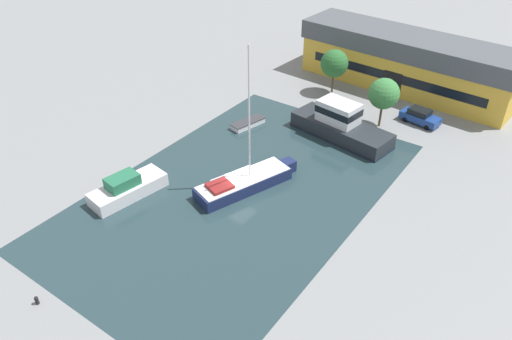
{
  "coord_description": "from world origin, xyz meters",
  "views": [
    {
      "loc": [
        22.98,
        -29.56,
        27.8
      ],
      "look_at": [
        0.0,
        2.68,
        1.0
      ],
      "focal_mm": 35.0,
      "sensor_mm": 36.0,
      "label": 1
    }
  ],
  "objects_px": {
    "quay_tree_near_building": "(334,64)",
    "motor_cruiser": "(340,125)",
    "sailboat_moored": "(245,182)",
    "cabin_boat": "(127,188)",
    "small_dinghy": "(248,123)",
    "warehouse_building": "(407,62)",
    "parked_car": "(420,116)",
    "quay_tree_by_water": "(384,94)"
  },
  "relations": [
    {
      "from": "warehouse_building",
      "to": "cabin_boat",
      "type": "height_order",
      "value": "warehouse_building"
    },
    {
      "from": "quay_tree_by_water",
      "to": "small_dinghy",
      "type": "distance_m",
      "value": 15.45
    },
    {
      "from": "small_dinghy",
      "to": "quay_tree_by_water",
      "type": "bearing_deg",
      "value": -131.13
    },
    {
      "from": "quay_tree_near_building",
      "to": "motor_cruiser",
      "type": "bearing_deg",
      "value": -57.53
    },
    {
      "from": "warehouse_building",
      "to": "quay_tree_by_water",
      "type": "height_order",
      "value": "warehouse_building"
    },
    {
      "from": "warehouse_building",
      "to": "parked_car",
      "type": "relative_size",
      "value": 6.07
    },
    {
      "from": "motor_cruiser",
      "to": "small_dinghy",
      "type": "height_order",
      "value": "motor_cruiser"
    },
    {
      "from": "quay_tree_near_building",
      "to": "parked_car",
      "type": "relative_size",
      "value": 1.21
    },
    {
      "from": "warehouse_building",
      "to": "quay_tree_near_building",
      "type": "height_order",
      "value": "warehouse_building"
    },
    {
      "from": "quay_tree_near_building",
      "to": "warehouse_building",
      "type": "bearing_deg",
      "value": 45.02
    },
    {
      "from": "parked_car",
      "to": "motor_cruiser",
      "type": "xyz_separation_m",
      "value": [
        -6.09,
        -8.03,
        0.58
      ]
    },
    {
      "from": "cabin_boat",
      "to": "sailboat_moored",
      "type": "bearing_deg",
      "value": 51.09
    },
    {
      "from": "quay_tree_by_water",
      "to": "small_dinghy",
      "type": "relative_size",
      "value": 1.3
    },
    {
      "from": "parked_car",
      "to": "warehouse_building",
      "type": "bearing_deg",
      "value": -138.5
    },
    {
      "from": "quay_tree_near_building",
      "to": "small_dinghy",
      "type": "height_order",
      "value": "quay_tree_near_building"
    },
    {
      "from": "quay_tree_by_water",
      "to": "sailboat_moored",
      "type": "xyz_separation_m",
      "value": [
        -5.3,
        -18.61,
        -3.3
      ]
    },
    {
      "from": "warehouse_building",
      "to": "parked_car",
      "type": "height_order",
      "value": "warehouse_building"
    },
    {
      "from": "quay_tree_by_water",
      "to": "motor_cruiser",
      "type": "distance_m",
      "value": 6.0
    },
    {
      "from": "quay_tree_by_water",
      "to": "motor_cruiser",
      "type": "xyz_separation_m",
      "value": [
        -2.62,
        -4.75,
        -2.58
      ]
    },
    {
      "from": "quay_tree_near_building",
      "to": "cabin_boat",
      "type": "bearing_deg",
      "value": -98.81
    },
    {
      "from": "sailboat_moored",
      "to": "cabin_boat",
      "type": "height_order",
      "value": "sailboat_moored"
    },
    {
      "from": "parked_car",
      "to": "quay_tree_by_water",
      "type": "bearing_deg",
      "value": -37.58
    },
    {
      "from": "motor_cruiser",
      "to": "cabin_boat",
      "type": "height_order",
      "value": "motor_cruiser"
    },
    {
      "from": "motor_cruiser",
      "to": "parked_car",
      "type": "bearing_deg",
      "value": -28.53
    },
    {
      "from": "warehouse_building",
      "to": "motor_cruiser",
      "type": "relative_size",
      "value": 2.4
    },
    {
      "from": "quay_tree_by_water",
      "to": "parked_car",
      "type": "relative_size",
      "value": 1.22
    },
    {
      "from": "cabin_boat",
      "to": "warehouse_building",
      "type": "bearing_deg",
      "value": 82.07
    },
    {
      "from": "warehouse_building",
      "to": "small_dinghy",
      "type": "height_order",
      "value": "warehouse_building"
    },
    {
      "from": "warehouse_building",
      "to": "quay_tree_by_water",
      "type": "xyz_separation_m",
      "value": [
        1.8,
        -11.58,
        0.47
      ]
    },
    {
      "from": "small_dinghy",
      "to": "cabin_boat",
      "type": "relative_size",
      "value": 0.59
    },
    {
      "from": "quay_tree_by_water",
      "to": "sailboat_moored",
      "type": "height_order",
      "value": "sailboat_moored"
    },
    {
      "from": "small_dinghy",
      "to": "quay_tree_near_building",
      "type": "bearing_deg",
      "value": -91.55
    },
    {
      "from": "warehouse_building",
      "to": "small_dinghy",
      "type": "bearing_deg",
      "value": -113.05
    },
    {
      "from": "motor_cruiser",
      "to": "small_dinghy",
      "type": "xyz_separation_m",
      "value": [
        -9.58,
        -4.0,
        -1.1
      ]
    },
    {
      "from": "quay_tree_by_water",
      "to": "motor_cruiser",
      "type": "height_order",
      "value": "quay_tree_by_water"
    },
    {
      "from": "small_dinghy",
      "to": "motor_cruiser",
      "type": "bearing_deg",
      "value": -144.12
    },
    {
      "from": "quay_tree_near_building",
      "to": "cabin_boat",
      "type": "xyz_separation_m",
      "value": [
        -4.74,
        -30.57,
        -3.08
      ]
    },
    {
      "from": "warehouse_building",
      "to": "quay_tree_near_building",
      "type": "xyz_separation_m",
      "value": [
        -6.85,
        -6.85,
        0.39
      ]
    },
    {
      "from": "motor_cruiser",
      "to": "quay_tree_by_water",
      "type": "bearing_deg",
      "value": -20.21
    },
    {
      "from": "warehouse_building",
      "to": "sailboat_moored",
      "type": "height_order",
      "value": "sailboat_moored"
    },
    {
      "from": "quay_tree_by_water",
      "to": "parked_car",
      "type": "height_order",
      "value": "quay_tree_by_water"
    },
    {
      "from": "warehouse_building",
      "to": "quay_tree_near_building",
      "type": "distance_m",
      "value": 9.7
    }
  ]
}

